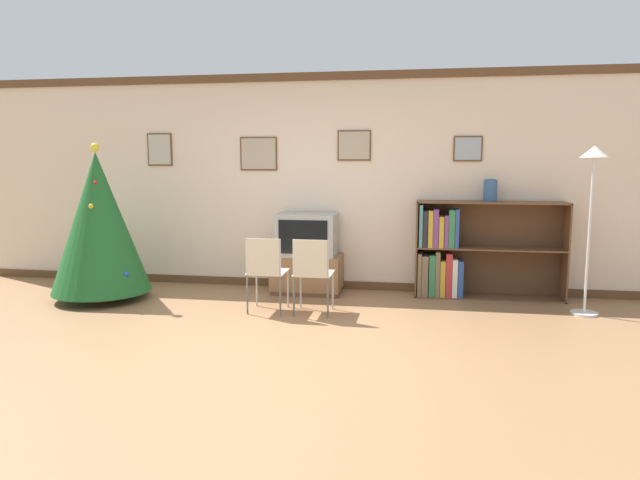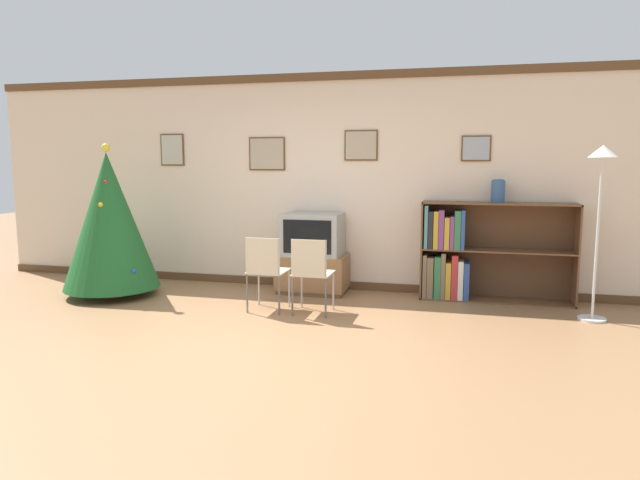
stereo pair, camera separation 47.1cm
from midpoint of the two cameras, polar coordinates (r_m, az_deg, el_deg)
ground_plane at (r=5.06m, az=-5.05°, el=-10.80°), size 24.00×24.00×0.00m
wall_back at (r=7.27m, az=1.48°, el=5.80°), size 9.13×0.11×2.70m
christmas_tree at (r=7.18m, az=-18.57°, el=1.80°), size 1.13×1.13×1.83m
tv_console at (r=7.06m, az=1.18°, el=-3.39°), size 0.84×0.53×0.47m
television at (r=6.98m, az=1.18°, el=0.57°), size 0.72×0.52×0.52m
folding_chair_left at (r=6.12m, az=-3.27°, el=-2.91°), size 0.40×0.40×0.82m
folding_chair_right at (r=5.99m, az=1.36°, el=-3.14°), size 0.40×0.40×0.82m
bookshelf at (r=6.94m, az=16.30°, el=-1.49°), size 1.72×0.36×1.15m
vase at (r=6.91m, az=19.28°, el=4.67°), size 0.16×0.16×0.26m
standing_lamp at (r=6.44m, az=28.19°, el=4.69°), size 0.28×0.28×1.78m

